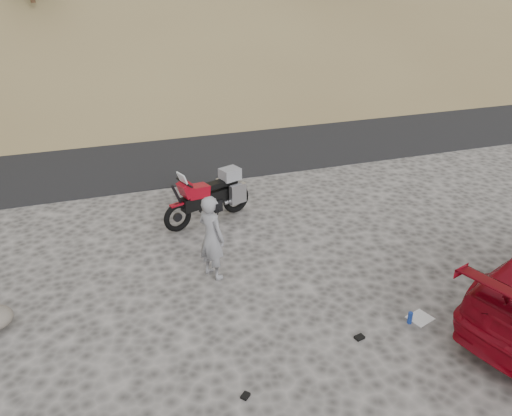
{
  "coord_description": "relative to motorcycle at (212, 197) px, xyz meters",
  "views": [
    {
      "loc": [
        -2.57,
        -6.95,
        5.43
      ],
      "look_at": [
        0.32,
        1.64,
        1.0
      ],
      "focal_mm": 35.0,
      "sensor_mm": 36.0,
      "label": 1
    }
  ],
  "objects": [
    {
      "name": "gear_glove_b",
      "position": [
        -0.89,
        -5.41,
        -0.57
      ],
      "size": [
        0.16,
        0.16,
        0.04
      ],
      "primitive_type": "cube",
      "rotation": [
        0.0,
        0.0,
        0.72
      ],
      "color": "black",
      "rests_on": "ground"
    },
    {
      "name": "road",
      "position": [
        0.19,
        5.67,
        -0.59
      ],
      "size": [
        120.0,
        7.0,
        0.05
      ],
      "primitive_type": "cube",
      "color": "black",
      "rests_on": "ground"
    },
    {
      "name": "gear_glove_a",
      "position": [
        1.22,
        -4.84,
        -0.57
      ],
      "size": [
        0.17,
        0.14,
        0.04
      ],
      "primitive_type": "cube",
      "rotation": [
        0.0,
        0.0,
        0.2
      ],
      "color": "black",
      "rests_on": "ground"
    },
    {
      "name": "gear_funnel",
      "position": [
        3.61,
        -4.92,
        -0.51
      ],
      "size": [
        0.13,
        0.13,
        0.15
      ],
      "primitive_type": "cone",
      "rotation": [
        0.0,
        0.0,
        0.11
      ],
      "color": "red",
      "rests_on": "ground"
    },
    {
      "name": "ground",
      "position": [
        0.19,
        -3.33,
        -0.59
      ],
      "size": [
        140.0,
        140.0,
        0.0
      ],
      "primitive_type": "plane",
      "color": "#3E3C3A",
      "rests_on": "ground"
    },
    {
      "name": "motorcycle",
      "position": [
        0.0,
        0.0,
        0.0
      ],
      "size": [
        2.24,
        1.12,
        1.38
      ],
      "rotation": [
        0.0,
        0.0,
        0.34
      ],
      "color": "black",
      "rests_on": "ground"
    },
    {
      "name": "gear_bottle",
      "position": [
        2.21,
        -4.77,
        -0.48
      ],
      "size": [
        0.1,
        0.1,
        0.21
      ],
      "primitive_type": "cylinder",
      "rotation": [
        0.0,
        0.0,
        0.36
      ],
      "color": "navy",
      "rests_on": "ground"
    },
    {
      "name": "man",
      "position": [
        -0.57,
        -2.31,
        -0.59
      ],
      "size": [
        0.65,
        0.73,
        1.69
      ],
      "primitive_type": "imported",
      "rotation": [
        0.0,
        0.0,
        2.07
      ],
      "color": "gray",
      "rests_on": "ground"
    },
    {
      "name": "gear_white_cloth",
      "position": [
        2.46,
        -4.72,
        -0.58
      ],
      "size": [
        0.47,
        0.44,
        0.01
      ],
      "primitive_type": "cube",
      "rotation": [
        0.0,
        0.0,
        0.3
      ],
      "color": "white",
      "rests_on": "ground"
    }
  ]
}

